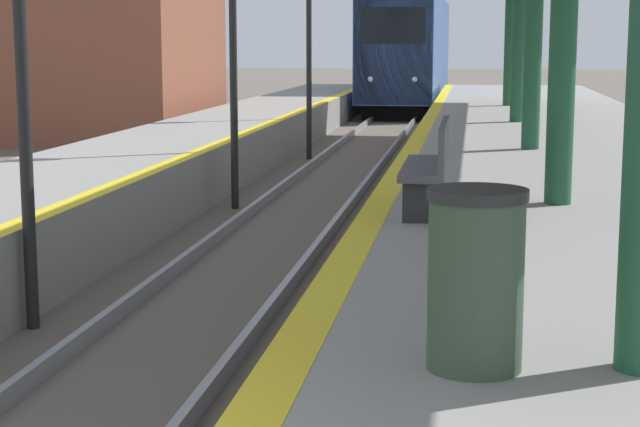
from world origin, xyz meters
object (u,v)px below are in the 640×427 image
at_px(signal_far, 309,8).
at_px(trash_bin, 476,279).
at_px(train, 411,48).
at_px(bench, 432,163).

height_order(signal_far, trash_bin, signal_far).
bearing_deg(signal_far, train, 87.17).
xyz_separation_m(trash_bin, bench, (-0.44, 5.34, 0.01)).
height_order(signal_far, bench, signal_far).
bearing_deg(train, bench, -86.24).
relative_size(signal_far, trash_bin, 5.00).
bearing_deg(trash_bin, bench, 94.75).
xyz_separation_m(train, bench, (2.22, -33.78, -0.94)).
distance_m(train, bench, 33.87).
xyz_separation_m(train, signal_far, (-1.03, -20.92, 1.01)).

